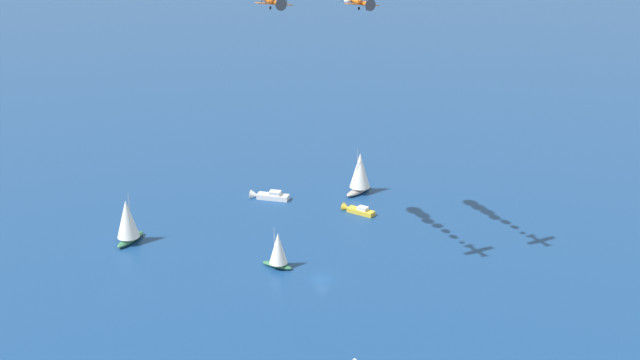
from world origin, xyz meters
TOP-DOWN VIEW (x-y plane):
  - ground_plane at (0.00, 0.00)m, footprint 2000.00×2000.00m
  - motorboat_near_centre at (15.12, -45.17)m, footprint 10.91×5.06m
  - motorboat_far_port at (-8.59, -36.15)m, footprint 8.83×6.94m
  - sailboat_far_stbd at (9.61, -5.30)m, footprint 7.49×5.38m
  - sailboat_inshore at (-9.74, -49.92)m, footprint 8.44×9.59m
  - sailboat_offshore at (45.70, -17.45)m, footprint 6.80×9.77m
  - biplane_lead at (-7.77, -3.92)m, footprint 7.08×7.04m
  - biplane_wingman at (8.75, 2.05)m, footprint 7.08×7.04m

SIDE VIEW (x-z plane):
  - ground_plane at x=0.00m, z-range 0.00..0.00m
  - motorboat_far_port at x=-8.59m, z-range -0.60..2.02m
  - motorboat_near_centre at x=15.12m, z-range -0.71..2.36m
  - sailboat_far_stbd at x=9.61m, z-range -0.41..9.04m
  - sailboat_offshore at x=45.70m, z-range -0.53..11.69m
  - sailboat_inshore at x=-9.74m, z-range -0.56..12.37m
  - biplane_lead at x=-7.77m, z-range 56.25..59.90m
  - biplane_wingman at x=8.75m, z-range 57.19..60.83m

